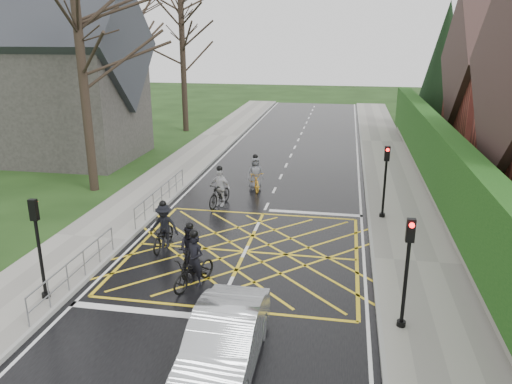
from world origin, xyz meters
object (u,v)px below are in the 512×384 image
(cyclist_back, at_px, (190,253))
(cyclist_mid, at_px, (164,231))
(cyclist_rear, at_px, (194,268))
(car, at_px, (224,342))
(cyclist_front, at_px, (220,191))
(cyclist_lead, at_px, (255,177))

(cyclist_back, xyz_separation_m, cyclist_mid, (-1.54, 1.70, 0.01))
(cyclist_rear, bearing_deg, cyclist_back, 136.34)
(cyclist_back, bearing_deg, car, -63.37)
(cyclist_mid, bearing_deg, cyclist_back, -46.79)
(car, bearing_deg, cyclist_back, 115.49)
(cyclist_mid, xyz_separation_m, car, (3.84, -6.44, 0.07))
(cyclist_front, bearing_deg, car, -60.09)
(cyclist_rear, xyz_separation_m, cyclist_front, (-1.08, 7.51, 0.09))
(cyclist_lead, relative_size, car, 0.45)
(cyclist_rear, xyz_separation_m, car, (1.88, -3.82, 0.12))
(cyclist_mid, distance_m, car, 7.50)
(car, bearing_deg, cyclist_lead, 96.98)
(cyclist_front, bearing_deg, cyclist_lead, 82.71)
(cyclist_mid, xyz_separation_m, cyclist_lead, (2.03, 7.64, -0.03))
(cyclist_mid, distance_m, cyclist_lead, 7.90)
(cyclist_mid, relative_size, cyclist_front, 0.96)
(cyclist_rear, relative_size, cyclist_back, 1.18)
(cyclist_rear, xyz_separation_m, cyclist_lead, (0.06, 10.26, 0.02))
(car, bearing_deg, cyclist_front, 104.29)
(cyclist_mid, bearing_deg, cyclist_lead, 76.06)
(cyclist_rear, distance_m, car, 4.26)
(cyclist_front, relative_size, car, 0.44)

